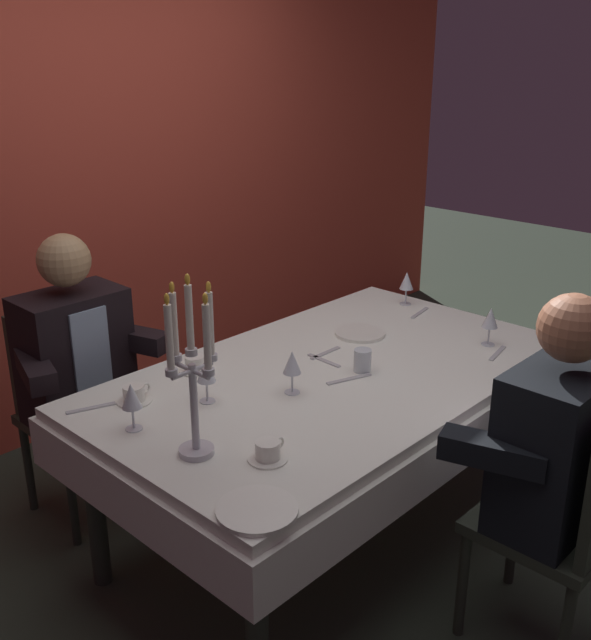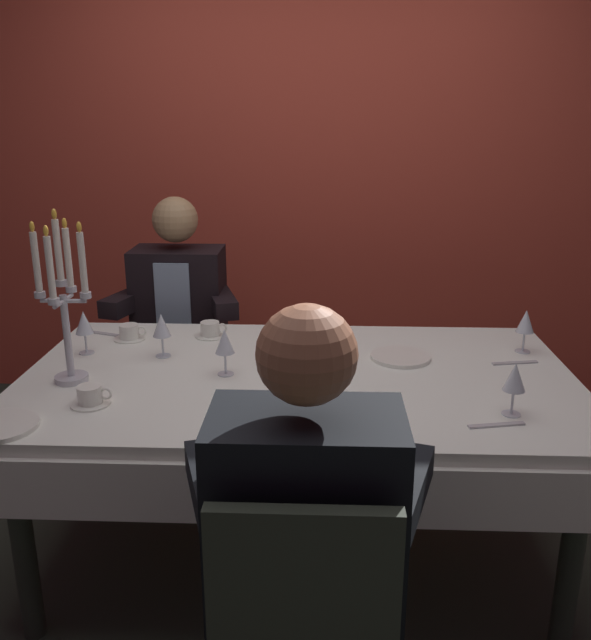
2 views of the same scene
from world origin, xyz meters
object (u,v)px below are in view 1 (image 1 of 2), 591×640
object	(u,v)px
coffee_cup_0	(134,395)
coffee_cup_1	(268,452)
wine_glass_2	(292,364)
dinner_plate_1	(257,510)
wine_glass_0	(206,372)
wine_glass_3	(490,319)
seated_diner_0	(74,354)
wine_glass_1	(131,398)
seated_diner_1	(558,447)
coffee_cup_2	(195,364)
dining_table	(333,398)
candelabra	(192,372)
dinner_plate_0	(360,333)
wine_glass_4	(407,281)
water_tumbler_0	(363,360)

from	to	relation	value
coffee_cup_0	coffee_cup_1	bearing A→B (deg)	-85.15
coffee_cup_0	wine_glass_2	bearing A→B (deg)	-39.27
dinner_plate_1	wine_glass_0	bearing A→B (deg)	60.97
wine_glass_3	seated_diner_0	xyz separation A→B (m)	(-1.25, 1.19, -0.12)
wine_glass_0	seated_diner_0	world-z (taller)	seated_diner_0
wine_glass_1	seated_diner_1	bearing A→B (deg)	-51.14
wine_glass_2	seated_diner_0	xyz separation A→B (m)	(-0.35, 0.90, -0.12)
wine_glass_3	coffee_cup_1	size ratio (longest dim) A/B	1.24
dinner_plate_1	coffee_cup_0	xyz separation A→B (m)	(0.16, 0.79, 0.02)
seated_diner_1	coffee_cup_2	bearing A→B (deg)	108.23
dinner_plate_1	wine_glass_3	bearing A→B (deg)	5.82
dining_table	seated_diner_1	world-z (taller)	seated_diner_1
candelabra	dinner_plate_1	world-z (taller)	candelabra
dining_table	dinner_plate_0	distance (m)	0.42
wine_glass_3	wine_glass_4	distance (m)	0.59
dining_table	wine_glass_3	bearing A→B (deg)	-24.85
wine_glass_2	seated_diner_0	size ratio (longest dim) A/B	0.13
dinner_plate_1	wine_glass_2	size ratio (longest dim) A/B	1.37
dinner_plate_0	coffee_cup_0	bearing A→B (deg)	170.70
candelabra	coffee_cup_2	distance (m)	0.67
dinner_plate_1	seated_diner_1	xyz separation A→B (m)	(0.89, -0.43, -0.01)
wine_glass_0	coffee_cup_1	size ratio (longest dim) A/B	1.24
seated_diner_0	dinner_plate_0	bearing A→B (deg)	-36.67
candelabra	coffee_cup_1	bearing A→B (deg)	-55.11
wine_glass_1	seated_diner_0	world-z (taller)	seated_diner_0
wine_glass_0	coffee_cup_1	distance (m)	0.46
wine_glass_3	seated_diner_0	distance (m)	1.73
dining_table	wine_glass_0	distance (m)	0.58
wine_glass_4	coffee_cup_1	world-z (taller)	wine_glass_4
coffee_cup_1	dinner_plate_1	bearing A→B (deg)	-140.84
water_tumbler_0	seated_diner_0	world-z (taller)	seated_diner_0
water_tumbler_0	dining_table	bearing A→B (deg)	131.42
seated_diner_0	dinner_plate_1	bearing A→B (deg)	-100.24
dining_table	seated_diner_0	bearing A→B (deg)	124.07
wine_glass_4	wine_glass_0	bearing A→B (deg)	-175.49
wine_glass_1	seated_diner_0	xyz separation A→B (m)	(0.20, 0.71, -0.12)
wine_glass_2	wine_glass_4	bearing A→B (deg)	14.18
candelabra	seated_diner_0	bearing A→B (deg)	80.78
candelabra	wine_glass_0	distance (m)	0.39
dinner_plate_1	candelabra	bearing A→B (deg)	76.94
candelabra	coffee_cup_1	xyz separation A→B (m)	(0.13, -0.18, -0.25)
dining_table	water_tumbler_0	xyz separation A→B (m)	(0.07, -0.08, 0.16)
dining_table	dinner_plate_0	size ratio (longest dim) A/B	8.82
wine_glass_4	water_tumbler_0	world-z (taller)	wine_glass_4
candelabra	seated_diner_0	xyz separation A→B (m)	(0.16, 0.98, -0.28)
wine_glass_3	coffee_cup_2	xyz separation A→B (m)	(-1.02, 0.69, -0.09)
dinner_plate_0	dining_table	bearing A→B (deg)	-156.09
wine_glass_4	coffee_cup_0	distance (m)	1.53
wine_glass_0	wine_glass_3	world-z (taller)	same
water_tumbler_0	seated_diner_0	xyz separation A→B (m)	(-0.67, 0.97, -0.05)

